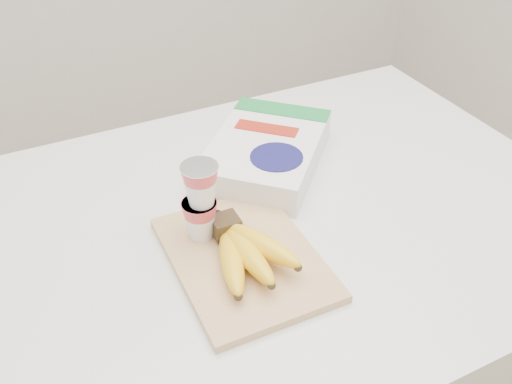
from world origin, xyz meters
TOP-DOWN VIEW (x-y plane):
  - room at (0.00, 0.00)m, footprint 4.00×4.00m
  - table at (0.00, 0.00)m, footprint 1.34×0.90m
  - cutting_board at (-0.06, -0.10)m, footprint 0.24×0.33m
  - bananas at (-0.06, -0.11)m, footprint 0.15×0.20m
  - yogurt_stack at (-0.10, -0.02)m, footprint 0.07×0.07m
  - cereal_box at (0.11, 0.15)m, footprint 0.37×0.38m

SIDE VIEW (x-z plane):
  - table at x=0.00m, z-range 0.00..1.01m
  - cutting_board at x=-0.06m, z-range 1.01..1.02m
  - cereal_box at x=0.11m, z-range 1.01..1.08m
  - bananas at x=-0.06m, z-range 1.02..1.08m
  - yogurt_stack at x=-0.10m, z-range 1.03..1.18m
  - room at x=0.00m, z-range -0.65..3.35m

